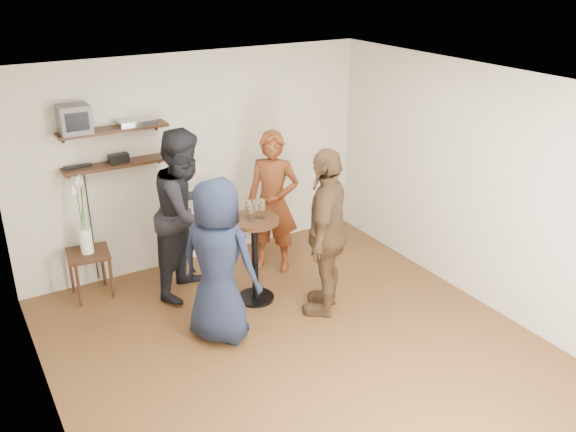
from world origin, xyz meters
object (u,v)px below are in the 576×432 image
object	(u,v)px
person_dark	(187,213)
person_navy	(218,262)
radio	(119,158)
person_brown	(327,232)
crt_monitor	(74,119)
side_table	(89,260)
person_plaid	(273,202)
drinks_table	(255,248)
dvd_deck	(136,122)

from	to	relation	value
person_dark	person_navy	distance (m)	1.08
radio	person_brown	size ratio (longest dim) A/B	0.12
crt_monitor	side_table	xyz separation A→B (m)	(-0.09, -0.18, -1.56)
radio	person_plaid	bearing A→B (deg)	-21.31
side_table	drinks_table	world-z (taller)	drinks_table
person_dark	radio	bearing A→B (deg)	88.57
dvd_deck	radio	bearing A→B (deg)	180.00
side_table	person_brown	world-z (taller)	person_brown
side_table	person_plaid	size ratio (longest dim) A/B	0.31
person_plaid	person_navy	xyz separation A→B (m)	(-1.20, -1.05, -0.02)
person_plaid	crt_monitor	bearing A→B (deg)	-153.13
person_brown	radio	bearing A→B (deg)	-92.42
side_table	person_brown	xyz separation A→B (m)	(2.13, -1.59, 0.47)
crt_monitor	side_table	distance (m)	1.57
person_dark	person_brown	bearing A→B (deg)	-88.55
person_brown	crt_monitor	bearing A→B (deg)	-85.86
person_brown	person_dark	bearing A→B (deg)	-91.45
crt_monitor	dvd_deck	size ratio (longest dim) A/B	0.80
crt_monitor	dvd_deck	bearing A→B (deg)	0.00
person_plaid	person_brown	xyz separation A→B (m)	(0.01, -1.14, 0.05)
dvd_deck	person_plaid	distance (m)	1.83
dvd_deck	person_brown	world-z (taller)	dvd_deck
person_plaid	person_navy	world-z (taller)	person_plaid
drinks_table	dvd_deck	bearing A→B (deg)	124.36
drinks_table	person_plaid	world-z (taller)	person_plaid
person_navy	person_brown	size ratio (longest dim) A/B	0.92
crt_monitor	person_brown	world-z (taller)	crt_monitor
person_navy	drinks_table	bearing A→B (deg)	-90.00
radio	side_table	distance (m)	1.19
person_brown	person_navy	bearing A→B (deg)	-49.33
dvd_deck	person_brown	xyz separation A→B (m)	(1.39, -1.77, -0.98)
drinks_table	person_navy	xyz separation A→B (m)	(-0.64, -0.47, 0.21)
drinks_table	crt_monitor	bearing A→B (deg)	140.93
person_navy	radio	bearing A→B (deg)	-22.31
crt_monitor	side_table	world-z (taller)	crt_monitor
crt_monitor	person_dark	distance (m)	1.54
crt_monitor	person_brown	xyz separation A→B (m)	(2.05, -1.77, -1.10)
crt_monitor	radio	world-z (taller)	crt_monitor
radio	person_navy	xyz separation A→B (m)	(0.42, -1.68, -0.67)
radio	person_dark	bearing A→B (deg)	-49.27
dvd_deck	person_brown	bearing A→B (deg)	-51.86
person_navy	person_brown	distance (m)	1.21
dvd_deck	radio	world-z (taller)	dvd_deck
drinks_table	person_dark	size ratio (longest dim) A/B	0.52
side_table	person_dark	bearing A→B (deg)	-22.95
dvd_deck	drinks_table	xyz separation A→B (m)	(0.82, -1.20, -1.26)
crt_monitor	radio	size ratio (longest dim) A/B	1.45
person_plaid	person_brown	distance (m)	1.14
drinks_table	person_dark	world-z (taller)	person_dark
dvd_deck	side_table	bearing A→B (deg)	-166.80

